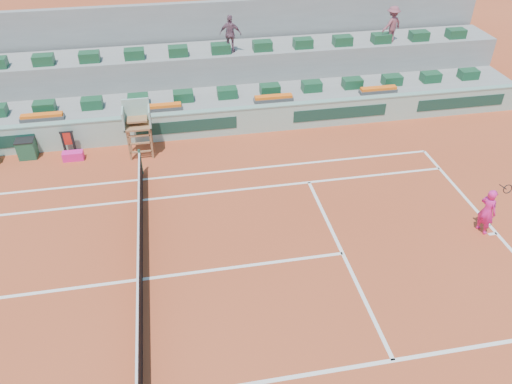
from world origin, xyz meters
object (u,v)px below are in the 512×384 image
(umpire_chair, at_px, (137,121))
(drink_cooler_a, at_px, (27,148))
(tennis_player, at_px, (487,211))
(player_bag, at_px, (73,156))

(umpire_chair, bearing_deg, drink_cooler_a, 173.17)
(drink_cooler_a, relative_size, tennis_player, 0.37)
(player_bag, relative_size, drink_cooler_a, 1.00)
(umpire_chair, xyz_separation_m, drink_cooler_a, (-4.68, 0.56, -1.12))
(umpire_chair, relative_size, drink_cooler_a, 2.86)
(umpire_chair, bearing_deg, tennis_player, -32.43)
(umpire_chair, bearing_deg, player_bag, 179.81)
(player_bag, xyz_separation_m, tennis_player, (14.24, -7.27, 0.68))
(drink_cooler_a, xyz_separation_m, tennis_player, (16.11, -7.82, 0.44))
(player_bag, relative_size, tennis_player, 0.37)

